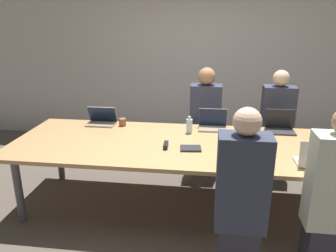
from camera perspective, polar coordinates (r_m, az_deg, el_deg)
name	(u,v)px	position (r m, az deg, el deg)	size (l,w,h in m)	color
ground_plane	(191,207)	(3.83, 4.07, -13.95)	(24.00, 24.00, 0.00)	brown
curtain_wall	(202,59)	(5.53, 5.86, 11.58)	(12.00, 0.06, 2.80)	#BCB7B2
conference_table	(193,148)	(3.50, 4.33, -3.86)	(3.86, 1.32, 0.78)	tan
laptop_near_midright	(239,158)	(3.01, 12.21, -5.47)	(0.36, 0.25, 0.25)	#333338
person_near_midright	(241,199)	(2.67, 12.63, -12.31)	(0.40, 0.24, 1.44)	#2D2D38
cup_near_midright	(268,160)	(3.09, 16.99, -5.75)	(0.09, 0.09, 0.09)	red
laptop_far_left	(102,119)	(4.15, -11.46, 1.17)	(0.35, 0.23, 0.22)	gray
cup_far_left	(122,122)	(4.05, -7.93, 0.67)	(0.09, 0.09, 0.09)	brown
laptop_near_right	(318,159)	(3.21, 24.60, -5.24)	(0.36, 0.24, 0.25)	#B7B7BC
person_near_right	(332,199)	(2.93, 26.71, -11.31)	(0.40, 0.24, 1.43)	#2D2D38
laptop_far_center	(213,123)	(3.94, 7.79, 0.52)	(0.33, 0.23, 0.24)	gray
person_far_center	(205,124)	(4.36, 6.47, 0.41)	(0.40, 0.24, 1.45)	#2D2D38
bottle_far_center	(189,126)	(3.76, 3.74, 0.03)	(0.07, 0.07, 0.20)	#ADD1E0
laptop_far_right	(280,125)	(4.04, 18.91, 0.17)	(0.32, 0.24, 0.25)	#333338
person_far_right	(276,127)	(4.48, 18.28, -0.12)	(0.40, 0.24, 1.43)	#2D2D38
cup_far_right	(257,126)	(3.99, 15.28, -0.05)	(0.07, 0.07, 0.10)	brown
stapler	(166,145)	(3.35, -0.38, -3.37)	(0.05, 0.15, 0.05)	black
notebook	(191,148)	(3.32, 3.97, -3.91)	(0.23, 0.18, 0.02)	#232328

